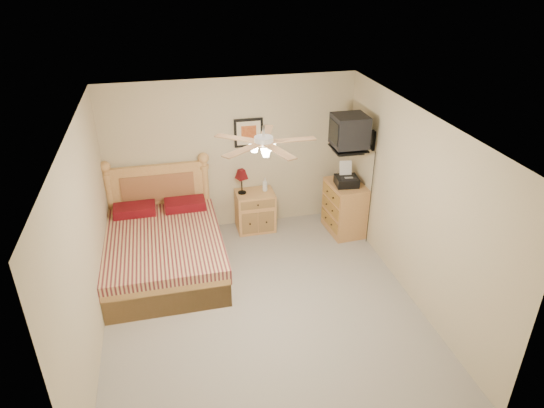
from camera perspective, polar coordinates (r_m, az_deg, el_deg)
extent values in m
plane|color=gray|center=(6.54, -1.20, -11.88)|extent=(4.50, 4.50, 0.00)
cube|color=white|center=(5.31, -1.46, 9.43)|extent=(4.00, 4.50, 0.04)
cube|color=#BEAF8C|center=(7.83, -4.69, 5.70)|extent=(4.00, 0.04, 2.50)
cube|color=#BEAF8C|center=(4.09, 5.45, -17.84)|extent=(4.00, 0.04, 2.50)
cube|color=#BEAF8C|center=(5.83, -21.02, -4.38)|extent=(0.04, 4.50, 2.50)
cube|color=#BEAF8C|center=(6.48, 16.28, -0.27)|extent=(0.04, 4.50, 2.50)
cube|color=#B87B50|center=(8.04, -1.99, -0.79)|extent=(0.62, 0.47, 0.67)
imported|color=silver|center=(7.90, -0.84, 2.30)|extent=(0.09, 0.09, 0.22)
cube|color=black|center=(7.72, -2.77, 8.38)|extent=(0.46, 0.04, 0.46)
cube|color=#A16E3B|center=(8.02, 8.56, -0.43)|extent=(0.56, 0.76, 0.86)
imported|color=tan|center=(8.07, 8.11, 3.31)|extent=(0.24, 0.32, 0.03)
imported|color=tan|center=(8.05, 8.11, 3.45)|extent=(0.27, 0.32, 0.02)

